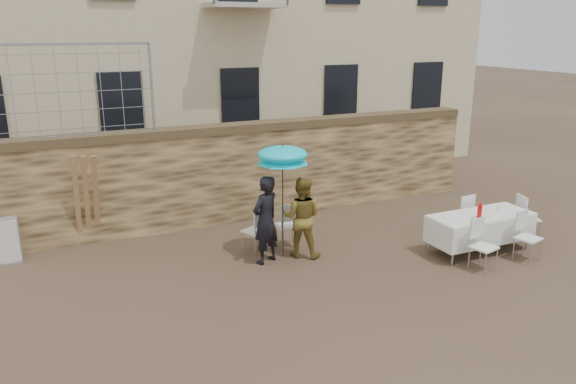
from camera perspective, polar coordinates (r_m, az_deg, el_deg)
name	(u,v)px	position (r m, az deg, el deg)	size (l,w,h in m)	color
ground	(324,319)	(8.86, 3.71, -12.74)	(80.00, 80.00, 0.00)	brown
stone_wall	(220,175)	(12.77, -6.92, 1.71)	(13.00, 0.50, 2.20)	olive
chain_link_fence	(69,92)	(11.86, -21.35, 9.44)	(3.20, 0.06, 1.80)	gray
man_suit	(265,220)	(10.50, -2.30, -2.86)	(0.62, 0.41, 1.70)	black
woman_dress	(301,217)	(10.81, 1.38, -2.57)	(0.77, 0.60, 1.59)	#AA8934
umbrella	(283,158)	(10.43, -0.55, 3.48)	(0.99, 0.99, 2.09)	#3F3F44
couple_chair_left	(255,229)	(11.11, -3.37, -3.80)	(0.48, 0.48, 0.96)	white
couple_chair_right	(287,224)	(11.36, -0.08, -3.29)	(0.48, 0.48, 0.96)	white
banquet_table	(481,216)	(11.69, 19.03, -2.35)	(2.10, 0.85, 0.78)	white
soda_bottle	(480,211)	(11.41, 18.89, -1.88)	(0.09, 0.09, 0.26)	red
table_chair_front_left	(484,246)	(10.87, 19.30, -5.19)	(0.48, 0.48, 0.96)	white
table_chair_front_right	(528,237)	(11.64, 23.23, -4.21)	(0.48, 0.48, 0.96)	white
table_chair_back	(460,215)	(12.45, 17.09, -2.26)	(0.48, 0.48, 0.96)	white
table_chair_side	(528,217)	(12.81, 23.18, -2.37)	(0.48, 0.48, 0.96)	white
chair_stack_right	(8,238)	(11.94, -26.56, -4.21)	(0.46, 0.40, 0.92)	white
wood_planks	(93,200)	(11.87, -19.20, -0.73)	(0.70, 0.20, 2.00)	#A37749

